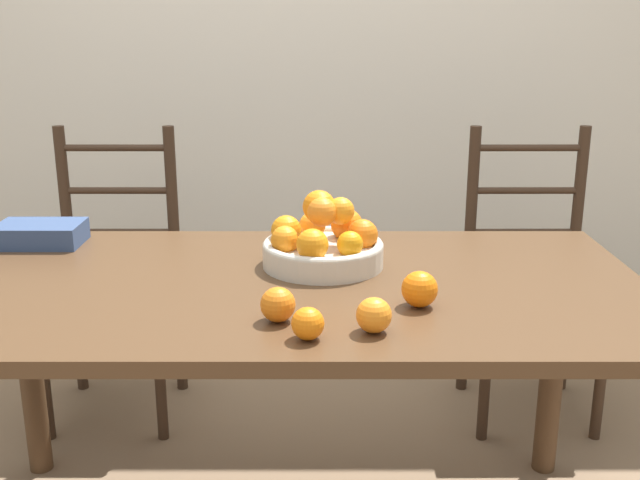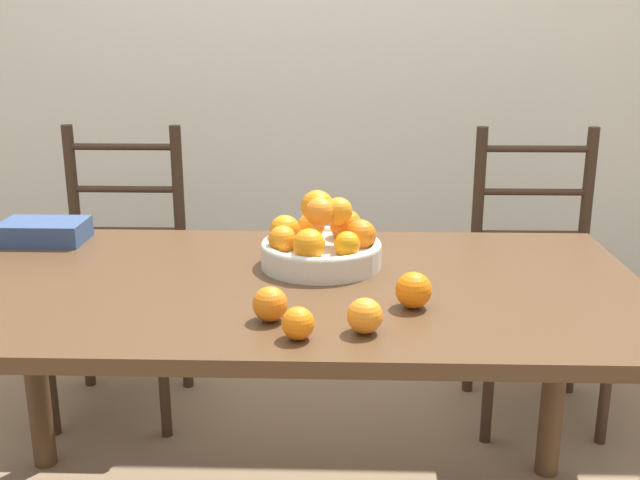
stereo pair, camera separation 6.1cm
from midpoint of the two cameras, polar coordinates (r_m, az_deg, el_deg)
name	(u,v)px [view 1 (the left image)]	position (r m, az deg, el deg)	size (l,w,h in m)	color
wall_back	(295,33)	(3.19, -2.45, 15.49)	(8.00, 0.06, 2.60)	silver
dining_table	(281,318)	(1.82, -3.94, -5.94)	(1.73, 0.89, 0.75)	#4C331E
fruit_bowl	(320,243)	(1.88, -0.91, -0.22)	(0.31, 0.31, 0.19)	beige
orange_loose_0	(276,305)	(1.54, -4.53, -4.94)	(0.07, 0.07, 0.07)	orange
orange_loose_1	(305,324)	(1.46, -2.39, -6.39)	(0.07, 0.07, 0.07)	orange
orange_loose_2	(416,289)	(1.63, 6.28, -3.74)	(0.08, 0.08, 0.08)	orange
orange_loose_3	(371,315)	(1.49, 2.71, -5.75)	(0.07, 0.07, 0.07)	orange
chair_left	(111,283)	(2.70, -16.28, -3.19)	(0.42, 0.40, 1.00)	#382619
chair_right	(527,283)	(2.69, 14.85, -3.17)	(0.42, 0.40, 1.00)	#382619
book_stack	(37,234)	(2.22, -21.53, 0.41)	(0.23, 0.15, 0.06)	#334770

